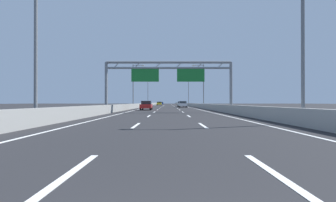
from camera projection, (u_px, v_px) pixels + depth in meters
ground_plane at (167, 105)px, 100.82m from camera, size 260.00×260.00×0.00m
lane_dash_left_0 at (68, 174)px, 4.32m from camera, size 0.16×3.00×0.01m
lane_dash_left_1 at (135, 125)px, 13.31m from camera, size 0.16×3.00×0.01m
lane_dash_left_2 at (148, 116)px, 22.31m from camera, size 0.16×3.00×0.01m
lane_dash_left_3 at (153, 112)px, 31.31m from camera, size 0.16×3.00×0.01m
lane_dash_left_4 at (156, 110)px, 40.31m from camera, size 0.16×3.00×0.01m
lane_dash_left_5 at (158, 108)px, 49.31m from camera, size 0.16×3.00×0.01m
lane_dash_left_6 at (160, 107)px, 58.31m from camera, size 0.16×3.00×0.01m
lane_dash_left_7 at (161, 107)px, 67.31m from camera, size 0.16×3.00×0.01m
lane_dash_left_8 at (161, 106)px, 76.31m from camera, size 0.16×3.00×0.01m
lane_dash_left_9 at (162, 106)px, 85.31m from camera, size 0.16×3.00×0.01m
lane_dash_left_10 at (162, 105)px, 94.31m from camera, size 0.16×3.00×0.01m
lane_dash_left_11 at (163, 105)px, 103.31m from camera, size 0.16×3.00×0.01m
lane_dash_left_12 at (163, 105)px, 112.31m from camera, size 0.16×3.00×0.01m
lane_dash_left_13 at (163, 105)px, 121.31m from camera, size 0.16×3.00×0.01m
lane_dash_left_14 at (164, 105)px, 130.31m from camera, size 0.16×3.00×0.01m
lane_dash_left_15 at (164, 104)px, 139.31m from camera, size 0.16×3.00×0.01m
lane_dash_left_16 at (164, 104)px, 148.31m from camera, size 0.16×3.00×0.01m
lane_dash_left_17 at (164, 104)px, 157.31m from camera, size 0.16×3.00×0.01m
lane_dash_right_0 at (274, 174)px, 4.33m from camera, size 0.16×3.00×0.01m
lane_dash_right_1 at (202, 125)px, 13.33m from camera, size 0.16×3.00×0.01m
lane_dash_right_2 at (188, 116)px, 22.33m from camera, size 0.16×3.00×0.01m
lane_dash_right_3 at (182, 112)px, 31.33m from camera, size 0.16×3.00×0.01m
lane_dash_right_4 at (178, 110)px, 40.33m from camera, size 0.16×3.00×0.01m
lane_dash_right_5 at (176, 108)px, 49.33m from camera, size 0.16×3.00×0.01m
lane_dash_right_6 at (175, 107)px, 58.33m from camera, size 0.16×3.00×0.01m
lane_dash_right_7 at (174, 107)px, 67.33m from camera, size 0.16×3.00×0.01m
lane_dash_right_8 at (173, 106)px, 76.33m from camera, size 0.16×3.00×0.01m
lane_dash_right_9 at (172, 106)px, 85.33m from camera, size 0.16×3.00×0.01m
lane_dash_right_10 at (172, 105)px, 94.33m from camera, size 0.16×3.00×0.01m
lane_dash_right_11 at (171, 105)px, 103.33m from camera, size 0.16×3.00×0.01m
lane_dash_right_12 at (171, 105)px, 112.33m from camera, size 0.16×3.00×0.01m
lane_dash_right_13 at (171, 105)px, 121.33m from camera, size 0.16×3.00×0.01m
lane_dash_right_14 at (170, 105)px, 130.33m from camera, size 0.16×3.00×0.01m
lane_dash_right_15 at (170, 104)px, 139.33m from camera, size 0.16×3.00×0.01m
lane_dash_right_16 at (170, 104)px, 148.33m from camera, size 0.16×3.00×0.01m
lane_dash_right_17 at (170, 104)px, 157.33m from camera, size 0.16×3.00×0.01m
edge_line_left at (152, 106)px, 88.80m from camera, size 0.16×176.00×0.01m
edge_line_right at (182, 106)px, 88.85m from camera, size 0.16×176.00×0.01m
barrier_left at (152, 104)px, 110.79m from camera, size 0.45×220.00×0.95m
barrier_right at (182, 104)px, 110.86m from camera, size 0.45×220.00×0.95m
sign_gantry at (167, 74)px, 30.62m from camera, size 15.81×0.36×6.36m
streetlamp_left_near at (38, 30)px, 14.22m from camera, size 2.58×0.28×9.50m
streetlamp_right_near at (297, 31)px, 14.29m from camera, size 2.58×0.28×9.50m
streetlamp_left_mid at (133, 83)px, 54.02m from camera, size 2.58×0.28×9.50m
streetlamp_right_mid at (201, 83)px, 54.09m from camera, size 2.58×0.28×9.50m
streetlamp_left_far at (147, 91)px, 93.81m from camera, size 2.58×0.28×9.50m
streetlamp_right_far at (187, 91)px, 93.88m from camera, size 2.58×0.28×9.50m
yellow_car at (158, 103)px, 97.21m from camera, size 1.84×4.37×1.46m
silver_car at (180, 104)px, 69.35m from camera, size 1.74×4.63×1.48m
white_car at (182, 104)px, 59.21m from camera, size 1.83×4.38×1.51m
blue_car at (160, 103)px, 126.85m from camera, size 1.76×4.25×1.38m
red_car at (145, 105)px, 39.76m from camera, size 1.74×4.23×1.47m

